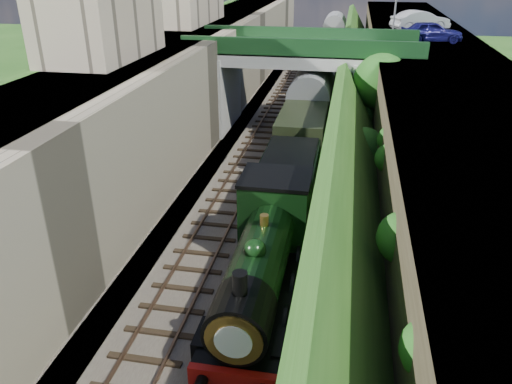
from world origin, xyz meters
TOP-DOWN VIEW (x-y plane):
  - ground at (0.00, 0.00)m, footprint 160.00×160.00m
  - trackbed at (0.00, 20.00)m, footprint 10.00×90.00m
  - retaining_wall at (-5.50, 20.00)m, footprint 1.00×90.00m
  - street_plateau_left at (-9.00, 20.00)m, footprint 6.00×90.00m
  - street_plateau_right at (9.50, 20.00)m, footprint 8.00×90.00m
  - embankment_slope at (5.04, 17.30)m, footprint 4.70×90.00m
  - track_left at (-2.00, 20.00)m, footprint 2.50×90.00m
  - track_right at (1.20, 20.00)m, footprint 2.50×90.00m
  - road_bridge at (0.94, 24.00)m, footprint 16.00×6.40m
  - building_near at (-9.50, 14.00)m, footprint 4.00×8.00m
  - tree at (5.91, 20.74)m, footprint 3.60×3.80m
  - car_blue at (9.47, 28.02)m, footprint 4.67×2.51m
  - car_silver at (9.39, 34.76)m, footprint 5.19×3.62m
  - locomotive at (1.20, 3.36)m, footprint 3.10×10.22m
  - tender at (1.20, 10.73)m, footprint 2.70×6.00m
  - coach_front at (1.20, 23.33)m, footprint 2.90×18.00m
  - coach_middle at (1.20, 42.13)m, footprint 2.90×18.00m
  - coach_rear at (1.20, 60.93)m, footprint 2.90×18.00m

SIDE VIEW (x-z plane):
  - ground at x=0.00m, z-range 0.00..0.00m
  - trackbed at x=0.00m, z-range 0.00..0.20m
  - track_left at x=-2.00m, z-range 0.15..0.35m
  - track_right at x=1.20m, z-range 0.15..0.35m
  - tender at x=1.20m, z-range 0.09..3.14m
  - locomotive at x=1.20m, z-range -0.02..3.81m
  - coach_front at x=1.20m, z-range 0.20..3.90m
  - coach_middle at x=1.20m, z-range 0.20..3.90m
  - coach_rear at x=1.20m, z-range 0.20..3.90m
  - embankment_slope at x=5.04m, z-range -0.36..6.00m
  - street_plateau_right at x=9.50m, z-range 0.00..6.25m
  - retaining_wall at x=-5.50m, z-range 0.00..7.00m
  - street_plateau_left at x=-9.00m, z-range 0.00..7.00m
  - road_bridge at x=0.94m, z-range 0.45..7.70m
  - tree at x=5.91m, z-range 1.35..7.95m
  - car_blue at x=9.47m, z-range 6.25..7.76m
  - car_silver at x=9.39m, z-range 6.25..7.87m
  - building_near at x=-9.50m, z-range 7.00..11.00m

